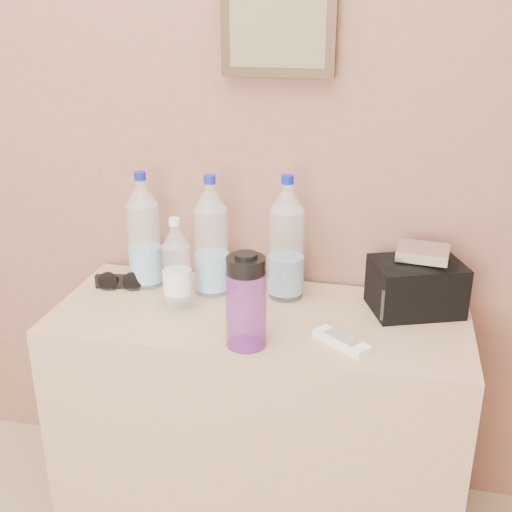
{
  "coord_description": "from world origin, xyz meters",
  "views": [
    {
      "loc": [
        0.66,
        0.26,
        1.47
      ],
      "look_at": [
        0.33,
        1.71,
        0.87
      ],
      "focal_mm": 45.0,
      "sensor_mm": 36.0,
      "label": 1
    }
  ],
  "objects": [
    {
      "name": "picture_frame",
      "position": [
        0.33,
        1.98,
        1.4
      ],
      "size": [
        0.3,
        0.03,
        0.25
      ],
      "primitive_type": null,
      "color": "#382311",
      "rests_on": "room_shell"
    },
    {
      "name": "dresser",
      "position": [
        0.33,
        1.75,
        0.34
      ],
      "size": [
        1.1,
        0.46,
        0.69
      ],
      "primitive_type": "cube",
      "color": "tan",
      "rests_on": "ground"
    },
    {
      "name": "pet_large_a",
      "position": [
        -0.03,
        1.86,
        0.84
      ],
      "size": [
        0.09,
        0.09,
        0.34
      ],
      "rotation": [
        0.0,
        0.0,
        0.04
      ],
      "color": "silver",
      "rests_on": "dresser"
    },
    {
      "name": "pet_large_b",
      "position": [
        0.18,
        1.85,
        0.84
      ],
      "size": [
        0.09,
        0.09,
        0.34
      ],
      "rotation": [
        0.0,
        0.0,
        0.08
      ],
      "color": "white",
      "rests_on": "dresser"
    },
    {
      "name": "pet_large_c",
      "position": [
        0.38,
        1.87,
        0.84
      ],
      "size": [
        0.09,
        0.09,
        0.35
      ],
      "rotation": [
        0.0,
        0.0,
        -0.07
      ],
      "color": "white",
      "rests_on": "dresser"
    },
    {
      "name": "pet_small",
      "position": [
        0.11,
        1.73,
        0.8
      ],
      "size": [
        0.07,
        0.07,
        0.26
      ],
      "rotation": [
        0.0,
        0.0,
        0.15
      ],
      "color": "#ADC5E0",
      "rests_on": "dresser"
    },
    {
      "name": "nalgene_bottle",
      "position": [
        0.34,
        1.58,
        0.81
      ],
      "size": [
        0.1,
        0.1,
        0.24
      ],
      "rotation": [
        0.0,
        0.0,
        0.09
      ],
      "color": "#6F228F",
      "rests_on": "dresser"
    },
    {
      "name": "sunglasses",
      "position": [
        -0.09,
        1.82,
        0.71
      ],
      "size": [
        0.16,
        0.08,
        0.04
      ],
      "primitive_type": null,
      "rotation": [
        0.0,
        0.0,
        0.18
      ],
      "color": "black",
      "rests_on": "dresser"
    },
    {
      "name": "ac_remote",
      "position": [
        0.56,
        1.63,
        0.7
      ],
      "size": [
        0.15,
        0.13,
        0.02
      ],
      "primitive_type": "cube",
      "rotation": [
        0.0,
        0.0,
        -0.63
      ],
      "color": "silver",
      "rests_on": "dresser"
    },
    {
      "name": "toiletry_bag",
      "position": [
        0.74,
        1.86,
        0.77
      ],
      "size": [
        0.27,
        0.24,
        0.16
      ],
      "primitive_type": null,
      "rotation": [
        0.0,
        0.0,
        0.36
      ],
      "color": "black",
      "rests_on": "dresser"
    },
    {
      "name": "foil_packet",
      "position": [
        0.74,
        1.85,
        0.86
      ],
      "size": [
        0.14,
        0.12,
        0.03
      ],
      "primitive_type": "cube",
      "rotation": [
        0.0,
        0.0,
        -0.12
      ],
      "color": "silver",
      "rests_on": "toiletry_bag"
    }
  ]
}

